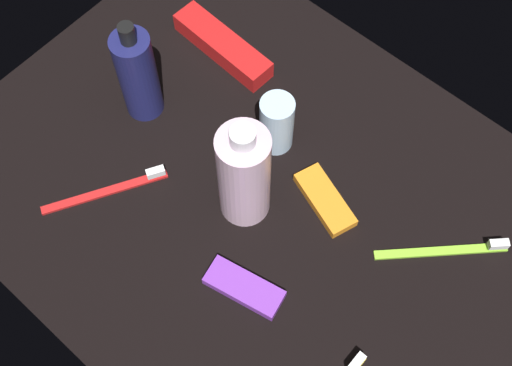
# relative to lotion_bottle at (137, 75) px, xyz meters

# --- Properties ---
(ground_plane) EXTENTS (0.84, 0.64, 0.01)m
(ground_plane) POSITION_rel_lotion_bottle_xyz_m (0.22, 0.00, -0.09)
(ground_plane) COLOR black
(lotion_bottle) EXTENTS (0.06, 0.06, 0.18)m
(lotion_bottle) POSITION_rel_lotion_bottle_xyz_m (0.00, 0.00, 0.00)
(lotion_bottle) COLOR navy
(lotion_bottle) RESTS_ON ground_plane
(bodywash_bottle) EXTENTS (0.07, 0.07, 0.19)m
(bodywash_bottle) POSITION_rel_lotion_bottle_xyz_m (0.22, -0.02, 0.01)
(bodywash_bottle) COLOR silver
(bodywash_bottle) RESTS_ON ground_plane
(deodorant_stick) EXTENTS (0.05, 0.05, 0.10)m
(deodorant_stick) POSITION_rel_lotion_bottle_xyz_m (0.19, 0.08, -0.03)
(deodorant_stick) COLOR silver
(deodorant_stick) RESTS_ON ground_plane
(toothbrush_lime) EXTENTS (0.14, 0.14, 0.02)m
(toothbrush_lime) POSITION_rel_lotion_bottle_xyz_m (0.47, 0.11, -0.07)
(toothbrush_lime) COLOR #8CD133
(toothbrush_lime) RESTS_ON ground_plane
(toothbrush_red) EXTENTS (0.10, 0.16, 0.02)m
(toothbrush_red) POSITION_rel_lotion_bottle_xyz_m (0.07, -0.13, -0.07)
(toothbrush_red) COLOR red
(toothbrush_red) RESTS_ON ground_plane
(toothpaste_box_red) EXTENTS (0.18, 0.05, 0.03)m
(toothpaste_box_red) POSITION_rel_lotion_bottle_xyz_m (0.02, 0.15, -0.06)
(toothpaste_box_red) COLOR red
(toothpaste_box_red) RESTS_ON ground_plane
(snack_bar_purple) EXTENTS (0.11, 0.06, 0.01)m
(snack_bar_purple) POSITION_rel_lotion_bottle_xyz_m (0.30, -0.12, -0.07)
(snack_bar_purple) COLOR purple
(snack_bar_purple) RESTS_ON ground_plane
(snack_bar_orange) EXTENTS (0.11, 0.07, 0.01)m
(snack_bar_orange) POSITION_rel_lotion_bottle_xyz_m (0.30, 0.05, -0.07)
(snack_bar_orange) COLOR orange
(snack_bar_orange) RESTS_ON ground_plane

